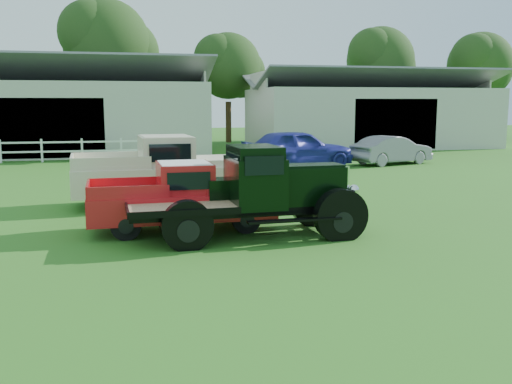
{
  "coord_description": "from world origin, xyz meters",
  "views": [
    {
      "loc": [
        -2.5,
        -11.08,
        3.01
      ],
      "look_at": [
        0.2,
        1.2,
        1.05
      ],
      "focal_mm": 40.0,
      "sensor_mm": 36.0,
      "label": 1
    }
  ],
  "objects": [
    {
      "name": "tree_c",
      "position": [
        5.0,
        33.0,
        4.5
      ],
      "size": [
        5.4,
        5.4,
        9.0
      ],
      "primitive_type": null,
      "color": "#1F3D14",
      "rests_on": "ground"
    },
    {
      "name": "tree_e",
      "position": [
        26.0,
        32.0,
        4.75
      ],
      "size": [
        5.7,
        5.7,
        9.5
      ],
      "primitive_type": null,
      "color": "#1F3D14",
      "rests_on": "ground"
    },
    {
      "name": "vintage_flatbed",
      "position": [
        0.11,
        1.36,
        1.04
      ],
      "size": [
        5.31,
        2.3,
        2.07
      ],
      "primitive_type": null,
      "rotation": [
        0.0,
        0.0,
        0.04
      ],
      "color": "black",
      "rests_on": "ground"
    },
    {
      "name": "misc_car_grey",
      "position": [
        10.2,
        15.15,
        0.71
      ],
      "size": [
        4.54,
        2.77,
        1.41
      ],
      "primitive_type": "imported",
      "rotation": [
        0.0,
        0.0,
        1.89
      ],
      "color": "slate",
      "rests_on": "ground"
    },
    {
      "name": "red_pickup",
      "position": [
        -1.37,
        2.37,
        0.82
      ],
      "size": [
        4.57,
        1.89,
        1.65
      ],
      "primitive_type": null,
      "rotation": [
        0.0,
        0.0,
        0.03
      ],
      "color": "red",
      "rests_on": "ground"
    },
    {
      "name": "shed_left",
      "position": [
        -7.0,
        26.0,
        2.8
      ],
      "size": [
        18.8,
        10.2,
        5.6
      ],
      "primitive_type": null,
      "color": "#A7A59A",
      "rests_on": "ground"
    },
    {
      "name": "white_pickup",
      "position": [
        -1.59,
        6.1,
        1.01
      ],
      "size": [
        5.62,
        2.51,
        2.02
      ],
      "primitive_type": null,
      "rotation": [
        0.0,
        0.0,
        0.07
      ],
      "color": "beige",
      "rests_on": "ground"
    },
    {
      "name": "fence_rail",
      "position": [
        -8.0,
        20.0,
        0.6
      ],
      "size": [
        14.2,
        0.16,
        1.2
      ],
      "primitive_type": null,
      "color": "white",
      "rests_on": "ground"
    },
    {
      "name": "shed_right",
      "position": [
        14.0,
        27.0,
        2.6
      ],
      "size": [
        16.8,
        9.2,
        5.2
      ],
      "primitive_type": null,
      "color": "#A7A59A",
      "rests_on": "ground"
    },
    {
      "name": "tree_d",
      "position": [
        18.0,
        34.0,
        5.0
      ],
      "size": [
        6.0,
        6.0,
        10.0
      ],
      "primitive_type": null,
      "color": "#1F3D14",
      "rests_on": "ground"
    },
    {
      "name": "misc_car_blue",
      "position": [
        5.18,
        14.72,
        0.91
      ],
      "size": [
        5.62,
        3.06,
        1.81
      ],
      "primitive_type": "imported",
      "rotation": [
        0.0,
        0.0,
        1.75
      ],
      "color": "navy",
      "rests_on": "ground"
    },
    {
      "name": "tree_b",
      "position": [
        -4.0,
        34.0,
        5.75
      ],
      "size": [
        6.9,
        6.9,
        11.5
      ],
      "primitive_type": null,
      "color": "#1F3D14",
      "rests_on": "ground"
    },
    {
      "name": "ground",
      "position": [
        0.0,
        0.0,
        0.0
      ],
      "size": [
        120.0,
        120.0,
        0.0
      ],
      "primitive_type": "plane",
      "color": "#30661E"
    }
  ]
}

